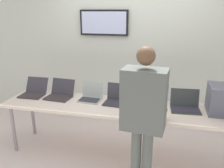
# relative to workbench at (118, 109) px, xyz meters

# --- Properties ---
(ground) EXTENTS (8.00, 8.00, 0.04)m
(ground) POSITION_rel_workbench_xyz_m (0.00, 0.00, -0.73)
(ground) COLOR silver
(back_wall) EXTENTS (8.00, 0.11, 2.78)m
(back_wall) POSITION_rel_workbench_xyz_m (-0.01, 1.13, 0.69)
(back_wall) COLOR silver
(back_wall) RESTS_ON ground
(workbench) EXTENTS (3.18, 0.70, 0.76)m
(workbench) POSITION_rel_workbench_xyz_m (0.00, 0.00, 0.00)
(workbench) COLOR beige
(workbench) RESTS_ON ground
(laptop_station_0) EXTENTS (0.35, 0.37, 0.23)m
(laptop_station_0) POSITION_rel_workbench_xyz_m (-1.33, 0.12, 0.10)
(laptop_station_0) COLOR #39333F
(laptop_station_0) RESTS_ON workbench
(laptop_station_1) EXTENTS (0.39, 0.36, 0.25)m
(laptop_station_1) POSITION_rel_workbench_xyz_m (-0.91, 0.12, 0.11)
(laptop_station_1) COLOR #36333D
(laptop_station_1) RESTS_ON workbench
(laptop_station_2) EXTENTS (0.32, 0.29, 0.25)m
(laptop_station_2) POSITION_rel_workbench_xyz_m (-0.43, 0.13, 0.11)
(laptop_station_2) COLOR #ACB7B3
(laptop_station_2) RESTS_ON workbench
(laptop_station_3) EXTENTS (0.38, 0.30, 0.25)m
(laptop_station_3) POSITION_rel_workbench_xyz_m (-0.02, 0.11, 0.11)
(laptop_station_3) COLOR #37353E
(laptop_station_3) RESTS_ON workbench
(laptop_station_4) EXTENTS (0.38, 0.36, 0.23)m
(laptop_station_4) POSITION_rel_workbench_xyz_m (0.43, 0.13, 0.10)
(laptop_station_4) COLOR #ABB2B8
(laptop_station_4) RESTS_ON workbench
(laptop_station_5) EXTENTS (0.39, 0.32, 0.24)m
(laptop_station_5) POSITION_rel_workbench_xyz_m (0.86, 0.10, 0.11)
(laptop_station_5) COLOR #343939
(laptop_station_5) RESTS_ON workbench
(person) EXTENTS (0.48, 0.62, 1.66)m
(person) POSITION_rel_workbench_xyz_m (0.40, -0.62, 0.30)
(person) COLOR #585F5A
(person) RESTS_ON ground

